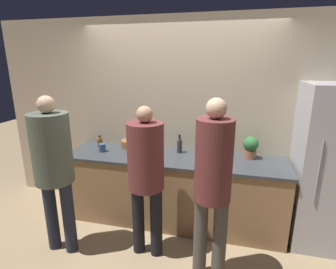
{
  "coord_description": "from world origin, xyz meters",
  "views": [
    {
      "loc": [
        0.69,
        -2.62,
        2.04
      ],
      "look_at": [
        0.0,
        0.16,
        1.24
      ],
      "focal_mm": 28.0,
      "sensor_mm": 36.0,
      "label": 1
    }
  ],
  "objects_px": {
    "person_center": "(146,169)",
    "bottle_dark": "(180,146)",
    "refrigerator": "(329,168)",
    "utensil_crock": "(147,145)",
    "bottle_amber": "(100,142)",
    "potted_plant": "(251,147)",
    "cup_blue": "(102,148)",
    "person_left": "(53,161)",
    "fruit_bowl": "(131,143)",
    "person_right": "(213,179)"
  },
  "relations": [
    {
      "from": "bottle_amber",
      "to": "cup_blue",
      "type": "bearing_deg",
      "value": -55.08
    },
    {
      "from": "utensil_crock",
      "to": "bottle_amber",
      "type": "distance_m",
      "value": 0.68
    },
    {
      "from": "utensil_crock",
      "to": "refrigerator",
      "type": "bearing_deg",
      "value": -4.56
    },
    {
      "from": "utensil_crock",
      "to": "bottle_amber",
      "type": "bearing_deg",
      "value": -178.25
    },
    {
      "from": "fruit_bowl",
      "to": "bottle_amber",
      "type": "distance_m",
      "value": 0.44
    },
    {
      "from": "bottle_amber",
      "to": "bottle_dark",
      "type": "height_order",
      "value": "bottle_dark"
    },
    {
      "from": "bottle_amber",
      "to": "bottle_dark",
      "type": "distance_m",
      "value": 1.13
    },
    {
      "from": "bottle_amber",
      "to": "potted_plant",
      "type": "relative_size",
      "value": 0.58
    },
    {
      "from": "person_left",
      "to": "cup_blue",
      "type": "relative_size",
      "value": 16.51
    },
    {
      "from": "utensil_crock",
      "to": "person_right",
      "type": "bearing_deg",
      "value": -47.2
    },
    {
      "from": "person_right",
      "to": "bottle_dark",
      "type": "bearing_deg",
      "value": 116.33
    },
    {
      "from": "refrigerator",
      "to": "cup_blue",
      "type": "xyz_separation_m",
      "value": [
        -2.71,
        -0.04,
        0.03
      ]
    },
    {
      "from": "person_left",
      "to": "fruit_bowl",
      "type": "height_order",
      "value": "person_left"
    },
    {
      "from": "refrigerator",
      "to": "person_center",
      "type": "distance_m",
      "value": 2.01
    },
    {
      "from": "bottle_dark",
      "to": "cup_blue",
      "type": "bearing_deg",
      "value": -168.33
    },
    {
      "from": "person_right",
      "to": "utensil_crock",
      "type": "height_order",
      "value": "person_right"
    },
    {
      "from": "refrigerator",
      "to": "cup_blue",
      "type": "bearing_deg",
      "value": -179.13
    },
    {
      "from": "person_center",
      "to": "bottle_dark",
      "type": "xyz_separation_m",
      "value": [
        0.17,
        0.85,
        -0.0
      ]
    },
    {
      "from": "fruit_bowl",
      "to": "bottle_amber",
      "type": "bearing_deg",
      "value": -171.43
    },
    {
      "from": "cup_blue",
      "to": "person_left",
      "type": "bearing_deg",
      "value": -98.21
    },
    {
      "from": "person_left",
      "to": "bottle_dark",
      "type": "relative_size",
      "value": 7.16
    },
    {
      "from": "bottle_dark",
      "to": "cup_blue",
      "type": "height_order",
      "value": "bottle_dark"
    },
    {
      "from": "fruit_bowl",
      "to": "bottle_dark",
      "type": "bearing_deg",
      "value": -4.3
    },
    {
      "from": "person_left",
      "to": "bottle_amber",
      "type": "relative_size",
      "value": 10.78
    },
    {
      "from": "refrigerator",
      "to": "fruit_bowl",
      "type": "distance_m",
      "value": 2.42
    },
    {
      "from": "refrigerator",
      "to": "bottle_amber",
      "type": "relative_size",
      "value": 11.43
    },
    {
      "from": "bottle_amber",
      "to": "cup_blue",
      "type": "xyz_separation_m",
      "value": [
        0.13,
        -0.19,
        -0.01
      ]
    },
    {
      "from": "person_center",
      "to": "person_right",
      "type": "relative_size",
      "value": 0.93
    },
    {
      "from": "person_right",
      "to": "refrigerator",
      "type": "bearing_deg",
      "value": 35.62
    },
    {
      "from": "potted_plant",
      "to": "person_center",
      "type": "bearing_deg",
      "value": -141.02
    },
    {
      "from": "bottle_amber",
      "to": "person_center",
      "type": "bearing_deg",
      "value": -41.04
    },
    {
      "from": "cup_blue",
      "to": "fruit_bowl",
      "type": "bearing_deg",
      "value": 40.72
    },
    {
      "from": "fruit_bowl",
      "to": "cup_blue",
      "type": "bearing_deg",
      "value": -139.28
    },
    {
      "from": "person_center",
      "to": "utensil_crock",
      "type": "relative_size",
      "value": 5.64
    },
    {
      "from": "potted_plant",
      "to": "person_right",
      "type": "bearing_deg",
      "value": -109.88
    },
    {
      "from": "person_right",
      "to": "bottle_amber",
      "type": "xyz_separation_m",
      "value": [
        -1.64,
        1.01,
        -0.08
      ]
    },
    {
      "from": "utensil_crock",
      "to": "bottle_dark",
      "type": "xyz_separation_m",
      "value": [
        0.45,
        -0.01,
        0.03
      ]
    },
    {
      "from": "fruit_bowl",
      "to": "potted_plant",
      "type": "distance_m",
      "value": 1.58
    },
    {
      "from": "person_right",
      "to": "cup_blue",
      "type": "xyz_separation_m",
      "value": [
        -1.51,
        0.82,
        -0.09
      ]
    },
    {
      "from": "fruit_bowl",
      "to": "cup_blue",
      "type": "height_order",
      "value": "fruit_bowl"
    },
    {
      "from": "refrigerator",
      "to": "utensil_crock",
      "type": "xyz_separation_m",
      "value": [
        -2.16,
        0.17,
        0.04
      ]
    },
    {
      "from": "potted_plant",
      "to": "fruit_bowl",
      "type": "bearing_deg",
      "value": 178.34
    },
    {
      "from": "bottle_dark",
      "to": "person_right",
      "type": "bearing_deg",
      "value": -63.67
    },
    {
      "from": "refrigerator",
      "to": "utensil_crock",
      "type": "height_order",
      "value": "refrigerator"
    },
    {
      "from": "utensil_crock",
      "to": "bottle_dark",
      "type": "height_order",
      "value": "utensil_crock"
    },
    {
      "from": "person_left",
      "to": "fruit_bowl",
      "type": "distance_m",
      "value": 1.16
    },
    {
      "from": "person_left",
      "to": "cup_blue",
      "type": "bearing_deg",
      "value": 81.79
    },
    {
      "from": "person_center",
      "to": "fruit_bowl",
      "type": "height_order",
      "value": "person_center"
    },
    {
      "from": "fruit_bowl",
      "to": "utensil_crock",
      "type": "xyz_separation_m",
      "value": [
        0.25,
        -0.04,
        0.01
      ]
    },
    {
      "from": "refrigerator",
      "to": "person_center",
      "type": "relative_size",
      "value": 1.12
    }
  ]
}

